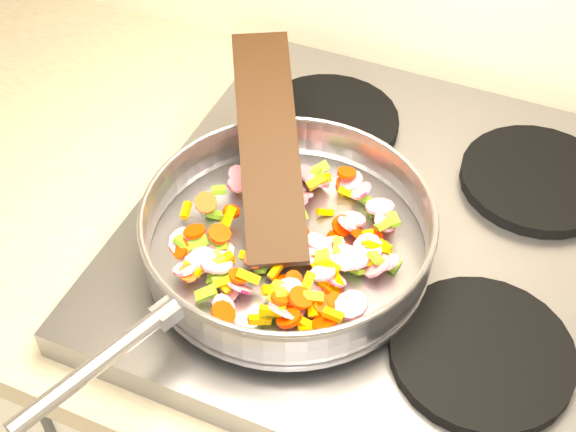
% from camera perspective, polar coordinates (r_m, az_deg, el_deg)
% --- Properties ---
extents(cooktop, '(0.60, 0.60, 0.04)m').
position_cam_1_polar(cooktop, '(0.98, 7.42, -1.53)').
color(cooktop, '#939399').
rests_on(cooktop, counter_top).
extents(grate_fl, '(0.19, 0.19, 0.02)m').
position_cam_1_polar(grate_fl, '(0.90, -3.72, -3.79)').
color(grate_fl, black).
rests_on(grate_fl, cooktop).
extents(grate_fr, '(0.19, 0.19, 0.02)m').
position_cam_1_polar(grate_fr, '(0.85, 13.62, -9.46)').
color(grate_fr, black).
rests_on(grate_fr, cooktop).
extents(grate_bl, '(0.19, 0.19, 0.02)m').
position_cam_1_polar(grate_bl, '(1.08, 2.84, 6.74)').
color(grate_bl, black).
rests_on(grate_bl, cooktop).
extents(grate_br, '(0.19, 0.19, 0.02)m').
position_cam_1_polar(grate_br, '(1.04, 17.29, 2.52)').
color(grate_br, black).
rests_on(grate_br, cooktop).
extents(saute_pan, '(0.37, 0.52, 0.06)m').
position_cam_1_polar(saute_pan, '(0.88, -0.09, -1.05)').
color(saute_pan, '#9E9EA5').
rests_on(saute_pan, grate_fl).
extents(vegetable_heap, '(0.26, 0.28, 0.05)m').
position_cam_1_polar(vegetable_heap, '(0.88, 0.25, -2.13)').
color(vegetable_heap, '#D79700').
rests_on(vegetable_heap, saute_pan).
extents(wooden_spatula, '(0.20, 0.28, 0.11)m').
position_cam_1_polar(wooden_spatula, '(0.92, -1.41, 5.18)').
color(wooden_spatula, black).
rests_on(wooden_spatula, saute_pan).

